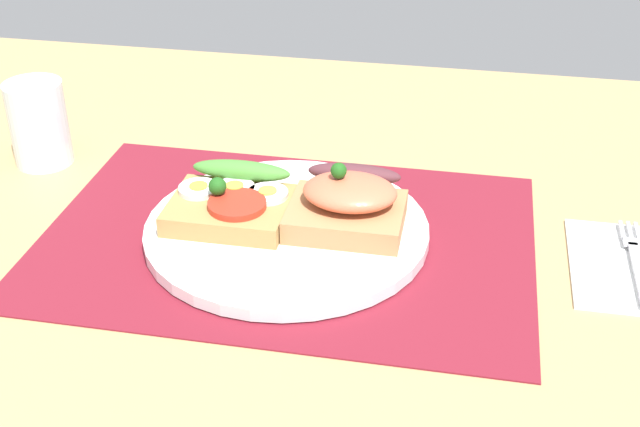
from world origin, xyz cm
name	(u,v)px	position (x,y,z in cm)	size (l,w,h in cm)	color
ground_plane	(287,254)	(0.00, 0.00, -1.60)	(120.00, 90.00, 3.20)	tan
placemat	(287,237)	(0.00, 0.00, 0.15)	(43.33, 30.63, 0.30)	maroon
plate	(287,230)	(0.00, 0.00, 0.87)	(25.14, 25.14, 1.14)	white
sandwich_egg_tomato	(231,203)	(-5.13, 0.40, 2.87)	(10.50, 9.89, 4.06)	#A98047
sandwich_salmon	(348,202)	(5.26, 1.35, 3.57)	(10.02, 9.50, 5.87)	#AE7A4D
napkin	(640,266)	(30.27, 0.90, 0.30)	(11.56, 13.58, 0.60)	white
fork	(636,259)	(29.89, 1.32, 0.76)	(1.62, 12.90, 0.32)	#B7B7BC
drinking_glass	(39,123)	(-28.10, 9.88, 4.37)	(5.88, 5.88, 8.73)	silver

